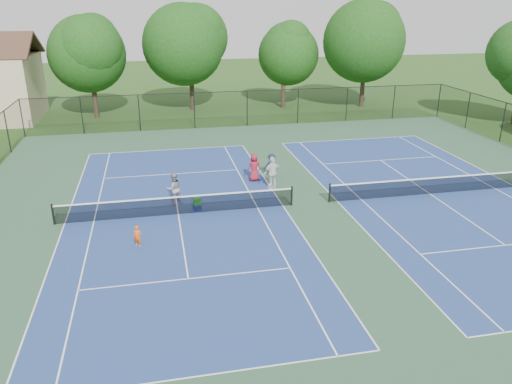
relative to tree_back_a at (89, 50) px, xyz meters
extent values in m
plane|color=#234716|center=(13.00, -24.00, -6.04)|extent=(140.00, 140.00, 0.00)
cube|color=#335A3F|center=(13.00, -24.00, -6.03)|extent=(36.00, 36.00, 0.01)
cube|color=navy|center=(6.00, -24.00, -6.03)|extent=(10.97, 23.77, 0.00)
cube|color=white|center=(6.00, -12.11, -6.02)|extent=(10.97, 0.06, 0.00)
cube|color=white|center=(6.00, -35.88, -6.02)|extent=(10.97, 0.06, 0.00)
cube|color=white|center=(0.52, -24.00, -6.02)|extent=(0.06, 23.77, 0.00)
cube|color=white|center=(11.48, -24.00, -6.02)|extent=(0.06, 23.77, 0.00)
cube|color=white|center=(1.88, -24.00, -6.02)|extent=(0.06, 23.77, 0.00)
cube|color=white|center=(10.12, -24.00, -6.02)|extent=(0.06, 23.77, 0.00)
cube|color=white|center=(6.00, -17.60, -6.02)|extent=(8.23, 0.06, 0.00)
cube|color=white|center=(6.00, -30.40, -6.02)|extent=(8.23, 0.06, 0.00)
cube|color=white|center=(6.00, -24.00, -6.02)|extent=(0.06, 12.80, 0.00)
cylinder|color=black|center=(0.05, -24.00, -5.50)|extent=(0.10, 0.10, 1.07)
cylinder|color=black|center=(11.95, -24.00, -5.50)|extent=(0.10, 0.10, 1.07)
cube|color=black|center=(6.00, -24.00, -5.57)|extent=(11.90, 0.01, 0.90)
cube|color=white|center=(6.00, -24.00, -5.09)|extent=(11.90, 0.04, 0.07)
cube|color=navy|center=(20.00, -24.00, -6.03)|extent=(10.97, 23.77, 0.00)
cube|color=white|center=(20.00, -12.11, -6.02)|extent=(10.97, 0.06, 0.00)
cube|color=white|center=(14.52, -24.00, -6.02)|extent=(0.06, 23.77, 0.00)
cube|color=white|center=(15.88, -24.00, -6.02)|extent=(0.06, 23.77, 0.00)
cube|color=white|center=(24.12, -24.00, -6.02)|extent=(0.06, 23.77, 0.00)
cube|color=white|center=(20.00, -17.60, -6.02)|extent=(8.23, 0.06, 0.00)
cube|color=white|center=(20.00, -30.40, -6.02)|extent=(8.23, 0.06, 0.00)
cube|color=white|center=(20.00, -24.00, -6.02)|extent=(0.06, 12.80, 0.00)
cylinder|color=black|center=(14.05, -24.00, -5.50)|extent=(0.10, 0.10, 1.07)
cube|color=black|center=(20.00, -24.00, -5.57)|extent=(11.90, 0.01, 0.90)
cube|color=white|center=(20.00, -24.00, -5.09)|extent=(11.90, 0.04, 0.07)
cylinder|color=black|center=(-5.00, -6.00, -4.54)|extent=(0.08, 0.08, 3.00)
cylinder|color=black|center=(-0.50, -6.00, -4.54)|extent=(0.08, 0.08, 3.00)
cylinder|color=black|center=(4.00, -6.00, -4.54)|extent=(0.08, 0.08, 3.00)
cylinder|color=black|center=(8.50, -6.00, -4.54)|extent=(0.08, 0.08, 3.00)
cylinder|color=black|center=(13.00, -6.00, -4.54)|extent=(0.08, 0.08, 3.00)
cylinder|color=black|center=(17.50, -6.00, -4.54)|extent=(0.08, 0.08, 3.00)
cylinder|color=black|center=(22.00, -6.00, -4.54)|extent=(0.08, 0.08, 3.00)
cylinder|color=black|center=(26.50, -6.00, -4.54)|extent=(0.08, 0.08, 3.00)
cylinder|color=black|center=(31.00, -6.00, -4.54)|extent=(0.08, 0.08, 3.00)
cylinder|color=black|center=(31.00, -15.00, -4.54)|extent=(0.08, 0.08, 3.00)
cylinder|color=black|center=(31.00, -10.50, -4.54)|extent=(0.08, 0.08, 3.00)
cylinder|color=black|center=(-5.00, -10.50, -4.54)|extent=(0.08, 0.08, 3.00)
cube|color=black|center=(13.00, -6.00, -4.54)|extent=(36.00, 0.01, 3.00)
cube|color=black|center=(13.00, -6.00, -3.04)|extent=(36.00, 0.05, 0.05)
cylinder|color=#2D2116|center=(0.00, 0.00, -4.15)|extent=(0.44, 0.44, 3.78)
sphere|color=#1A3B10|center=(0.00, 0.00, -0.39)|extent=(6.80, 6.80, 6.80)
sphere|color=#1A3B10|center=(0.00, 0.00, 0.28)|extent=(5.58, 5.58, 5.58)
sphere|color=#1A3B10|center=(0.00, 0.00, 0.94)|extent=(4.35, 4.35, 4.35)
cylinder|color=#2D2116|center=(9.00, 2.00, -3.97)|extent=(0.44, 0.44, 4.14)
sphere|color=#1A3B10|center=(9.00, 2.00, 0.19)|extent=(7.60, 7.60, 7.60)
sphere|color=#1A3B10|center=(9.00, 2.00, 0.82)|extent=(6.23, 6.23, 6.23)
sphere|color=#1A3B10|center=(9.00, 2.00, 1.44)|extent=(4.86, 4.86, 4.86)
cylinder|color=#2D2116|center=(18.00, 1.00, -4.33)|extent=(0.44, 0.44, 3.42)
sphere|color=#1A3B10|center=(18.00, 1.00, -0.97)|extent=(6.00, 6.00, 6.00)
sphere|color=#1A3B10|center=(18.00, 1.00, -0.27)|extent=(4.92, 4.92, 4.92)
sphere|color=#1A3B10|center=(18.00, 1.00, 0.44)|extent=(3.84, 3.84, 3.84)
cylinder|color=#2D2116|center=(26.00, 0.00, -3.88)|extent=(0.44, 0.44, 4.32)
sphere|color=#1A3B10|center=(26.00, 0.00, 0.43)|extent=(7.80, 7.80, 7.80)
sphere|color=#1A3B10|center=(26.00, 0.00, 1.04)|extent=(6.40, 6.40, 6.40)
sphere|color=#1A3B10|center=(26.00, 0.00, 1.65)|extent=(4.99, 4.99, 4.99)
imported|color=#F85D10|center=(4.06, -27.16, -5.55)|extent=(0.42, 0.34, 0.99)
imported|color=gray|center=(5.90, -22.58, -5.15)|extent=(1.03, 0.91, 1.77)
imported|color=silver|center=(11.54, -21.35, -5.08)|extent=(1.21, 0.82, 1.91)
imported|color=#181F35|center=(11.95, -19.39, -5.29)|extent=(1.03, 0.67, 1.49)
imported|color=maroon|center=(10.79, -19.80, -5.20)|extent=(0.89, 0.66, 1.67)
cube|color=navy|center=(7.00, -23.60, -5.90)|extent=(0.44, 0.38, 0.28)
cube|color=green|center=(7.00, -23.60, -5.57)|extent=(0.39, 0.35, 0.37)
camera|label=1|loc=(5.15, -47.49, 4.14)|focal=35.00mm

